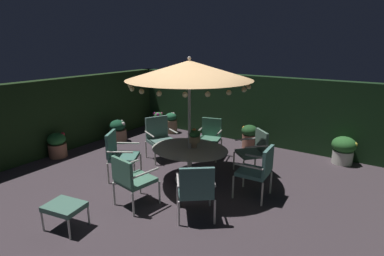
% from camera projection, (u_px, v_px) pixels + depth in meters
% --- Properties ---
extents(ground_plane, '(8.10, 7.26, 0.02)m').
position_uv_depth(ground_plane, '(181.00, 185.00, 6.19)').
color(ground_plane, '#41363C').
extents(hedge_backdrop_rear, '(8.10, 0.30, 1.92)m').
position_uv_depth(hedge_backdrop_rear, '(251.00, 109.00, 8.71)').
color(hedge_backdrop_rear, black).
rests_on(hedge_backdrop_rear, ground_plane).
extents(hedge_backdrop_left, '(0.30, 7.26, 1.92)m').
position_uv_depth(hedge_backdrop_left, '(62.00, 115.00, 8.01)').
color(hedge_backdrop_left, '#1D3317').
rests_on(hedge_backdrop_left, ground_plane).
extents(patio_dining_table, '(1.65, 1.39, 0.71)m').
position_uv_depth(patio_dining_table, '(189.00, 154.00, 6.26)').
color(patio_dining_table, silver).
rests_on(patio_dining_table, ground_plane).
extents(patio_umbrella, '(2.48, 2.48, 2.56)m').
position_uv_depth(patio_umbrella, '(189.00, 70.00, 5.79)').
color(patio_umbrella, beige).
rests_on(patio_umbrella, ground_plane).
extents(centerpiece_planter, '(0.26, 0.26, 0.41)m').
position_uv_depth(centerpiece_planter, '(194.00, 136.00, 6.21)').
color(centerpiece_planter, tan).
rests_on(centerpiece_planter, patio_dining_table).
extents(patio_chair_north, '(0.67, 0.68, 0.97)m').
position_uv_depth(patio_chair_north, '(210.00, 135.00, 7.60)').
color(patio_chair_north, beige).
rests_on(patio_chair_north, ground_plane).
extents(patio_chair_northeast, '(0.81, 0.83, 1.03)m').
position_uv_depth(patio_chair_northeast, '(160.00, 135.00, 7.50)').
color(patio_chair_northeast, beige).
rests_on(patio_chair_northeast, ground_plane).
extents(patio_chair_east, '(0.80, 0.80, 1.02)m').
position_uv_depth(patio_chair_east, '(119.00, 152.00, 6.34)').
color(patio_chair_east, beige).
rests_on(patio_chair_east, ground_plane).
extents(patio_chair_southeast, '(0.68, 0.69, 0.95)m').
position_uv_depth(patio_chair_southeast, '(131.00, 178.00, 5.22)').
color(patio_chair_southeast, silver).
rests_on(patio_chair_southeast, ground_plane).
extents(patio_chair_south, '(0.83, 0.83, 0.98)m').
position_uv_depth(patio_chair_south, '(196.00, 188.00, 4.85)').
color(patio_chair_south, silver).
rests_on(patio_chair_south, ground_plane).
extents(patio_chair_southwest, '(0.62, 0.60, 1.00)m').
position_uv_depth(patio_chair_southwest, '(259.00, 168.00, 5.54)').
color(patio_chair_southwest, silver).
rests_on(patio_chair_southwest, ground_plane).
extents(patio_chair_west, '(0.78, 0.79, 0.96)m').
position_uv_depth(patio_chair_west, '(255.00, 149.00, 6.63)').
color(patio_chair_west, beige).
rests_on(patio_chair_west, ground_plane).
extents(ottoman_footrest, '(0.64, 0.54, 0.41)m').
position_uv_depth(ottoman_footrest, '(64.00, 207.00, 4.65)').
color(ottoman_footrest, silver).
rests_on(ottoman_footrest, ground_plane).
extents(potted_plant_right_far, '(0.33, 0.33, 0.53)m').
position_uv_depth(potted_plant_right_far, '(158.00, 119.00, 10.36)').
color(potted_plant_right_far, tan).
rests_on(potted_plant_right_far, ground_plane).
extents(potted_plant_back_center, '(0.56, 0.55, 0.66)m').
position_uv_depth(potted_plant_back_center, '(343.00, 149.00, 7.20)').
color(potted_plant_back_center, silver).
rests_on(potted_plant_back_center, ground_plane).
extents(potted_plant_back_right, '(0.44, 0.45, 0.62)m').
position_uv_depth(potted_plant_back_right, '(57.00, 145.00, 7.62)').
color(potted_plant_back_right, '#A96C51').
rests_on(potted_plant_back_right, ground_plane).
extents(potted_plant_right_near, '(0.49, 0.49, 0.64)m').
position_uv_depth(potted_plant_right_near, '(118.00, 131.00, 8.84)').
color(potted_plant_right_near, '#8A654F').
rests_on(potted_plant_right_near, ground_plane).
extents(potted_plant_left_near, '(0.39, 0.39, 0.65)m').
position_uv_depth(potted_plant_left_near, '(171.00, 123.00, 9.71)').
color(potted_plant_left_near, '#8A7051').
rests_on(potted_plant_left_near, ground_plane).
extents(potted_plant_back_left, '(0.44, 0.44, 0.64)m').
position_uv_depth(potted_plant_back_left, '(249.00, 135.00, 8.30)').
color(potted_plant_back_left, '#9E634E').
rests_on(potted_plant_back_left, ground_plane).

